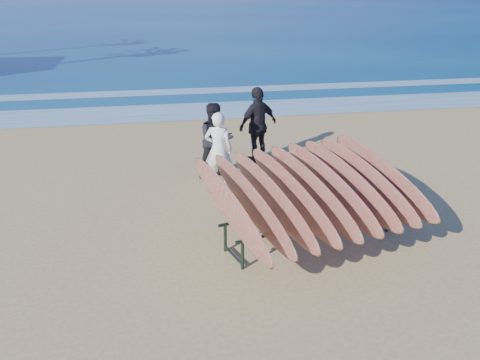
{
  "coord_description": "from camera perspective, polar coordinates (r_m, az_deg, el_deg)",
  "views": [
    {
      "loc": [
        -1.55,
        -7.54,
        4.29
      ],
      "look_at": [
        0.0,
        0.8,
        0.95
      ],
      "focal_mm": 38.0,
      "sensor_mm": 36.0,
      "label": 1
    }
  ],
  "objects": [
    {
      "name": "person_dark_b",
      "position": [
        12.66,
        2.03,
        6.18
      ],
      "size": [
        1.2,
        0.91,
        1.9
      ],
      "primitive_type": "imported",
      "rotation": [
        0.0,
        0.0,
        3.6
      ],
      "color": "black",
      "rests_on": "ground"
    },
    {
      "name": "foam_near",
      "position": [
        18.12,
        -5.36,
        7.71
      ],
      "size": [
        160.0,
        160.0,
        0.0
      ],
      "primitive_type": "plane",
      "color": "white",
      "rests_on": "ground"
    },
    {
      "name": "foam_far",
      "position": [
        21.53,
        -6.27,
        9.87
      ],
      "size": [
        160.0,
        160.0,
        0.0
      ],
      "primitive_type": "plane",
      "color": "white",
      "rests_on": "ground"
    },
    {
      "name": "ground",
      "position": [
        8.81,
        0.96,
        -7.64
      ],
      "size": [
        120.0,
        120.0,
        0.0
      ],
      "primitive_type": "plane",
      "color": "tan",
      "rests_on": "ground"
    },
    {
      "name": "person_dark_a",
      "position": [
        11.6,
        -2.73,
        4.37
      ],
      "size": [
        1.0,
        0.87,
        1.76
      ],
      "primitive_type": "imported",
      "rotation": [
        0.0,
        0.0,
        0.27
      ],
      "color": "black",
      "rests_on": "ground"
    },
    {
      "name": "ocean",
      "position": [
        62.71,
        -9.51,
        17.27
      ],
      "size": [
        160.0,
        160.0,
        0.0
      ],
      "primitive_type": "plane",
      "color": "navy",
      "rests_on": "ground"
    },
    {
      "name": "person_white",
      "position": [
        11.17,
        -2.43,
        3.46
      ],
      "size": [
        0.71,
        0.58,
        1.68
      ],
      "primitive_type": "imported",
      "rotation": [
        0.0,
        0.0,
        2.8
      ],
      "color": "white",
      "rests_on": "ground"
    },
    {
      "name": "surfboard_rack",
      "position": [
        8.72,
        8.06,
        -1.2
      ],
      "size": [
        3.87,
        3.74,
        1.6
      ],
      "rotation": [
        0.0,
        0.0,
        0.28
      ],
      "color": "#1D2E22",
      "rests_on": "ground"
    }
  ]
}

